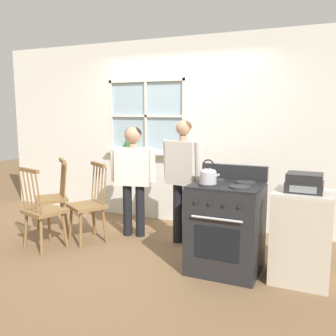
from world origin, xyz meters
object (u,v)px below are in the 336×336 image
(person_elderly_left, at_px, (133,170))
(kettle, at_px, (208,175))
(chair_by_window, at_px, (89,206))
(stove, at_px, (226,226))
(chair_center_cluster, at_px, (53,199))
(chair_near_wall, at_px, (43,212))
(potted_plant, at_px, (127,146))
(person_teen_center, at_px, (183,171))
(stereo, at_px, (304,183))
(side_counter, at_px, (301,237))

(person_elderly_left, relative_size, kettle, 5.91)
(chair_by_window, xyz_separation_m, stove, (1.84, -0.15, 0.01))
(chair_center_cluster, xyz_separation_m, person_elderly_left, (1.11, 0.30, 0.44))
(person_elderly_left, bearing_deg, chair_center_cluster, -176.78)
(chair_near_wall, bearing_deg, potted_plant, -81.92)
(person_elderly_left, bearing_deg, person_teen_center, -12.58)
(person_elderly_left, height_order, person_teen_center, person_teen_center)
(stove, bearing_deg, stereo, 3.32)
(kettle, xyz_separation_m, potted_plant, (-1.80, 1.47, 0.09))
(person_elderly_left, height_order, kettle, person_elderly_left)
(chair_near_wall, relative_size, person_teen_center, 0.65)
(chair_by_window, bearing_deg, side_counter, 29.07)
(potted_plant, height_order, side_counter, potted_plant)
(potted_plant, height_order, stereo, potted_plant)
(chair_near_wall, xyz_separation_m, stereo, (2.92, 0.35, 0.52))
(person_teen_center, bearing_deg, chair_by_window, -148.50)
(chair_by_window, distance_m, potted_plant, 1.37)
(person_elderly_left, bearing_deg, stove, -33.48)
(chair_near_wall, height_order, kettle, kettle)
(person_teen_center, height_order, potted_plant, person_teen_center)
(chair_by_window, relative_size, chair_center_cluster, 1.00)
(chair_near_wall, xyz_separation_m, kettle, (2.02, 0.18, 0.56))
(kettle, bearing_deg, potted_plant, 140.75)
(side_counter, bearing_deg, kettle, -167.75)
(stove, xyz_separation_m, side_counter, (0.74, 0.06, -0.02))
(stove, bearing_deg, chair_near_wall, -171.98)
(kettle, xyz_separation_m, side_counter, (0.90, 0.20, -0.57))
(chair_center_cluster, relative_size, person_teen_center, 0.65)
(side_counter, bearing_deg, stove, -175.07)
(potted_plant, bearing_deg, stereo, -25.66)
(person_elderly_left, xyz_separation_m, side_counter, (2.16, -0.50, -0.45))
(person_teen_center, relative_size, stove, 1.43)
(chair_center_cluster, height_order, kettle, kettle)
(chair_by_window, height_order, chair_near_wall, same)
(potted_plant, bearing_deg, chair_by_window, -84.34)
(chair_near_wall, bearing_deg, stove, -156.32)
(chair_near_wall, relative_size, side_counter, 1.12)
(chair_by_window, bearing_deg, chair_near_wall, -95.60)
(chair_center_cluster, distance_m, person_elderly_left, 1.23)
(person_elderly_left, bearing_deg, potted_plant, 113.23)
(potted_plant, distance_m, stereo, 3.00)
(kettle, relative_size, potted_plant, 0.92)
(chair_center_cluster, xyz_separation_m, stereo, (3.26, -0.23, 0.52))
(chair_near_wall, xyz_separation_m, person_teen_center, (1.47, 0.86, 0.46))
(person_teen_center, height_order, kettle, person_teen_center)
(person_elderly_left, bearing_deg, kettle, -40.73)
(person_teen_center, xyz_separation_m, stereo, (1.45, -0.51, 0.06))
(person_elderly_left, distance_m, person_teen_center, 0.71)
(chair_by_window, relative_size, stove, 0.93)
(kettle, height_order, potted_plant, potted_plant)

